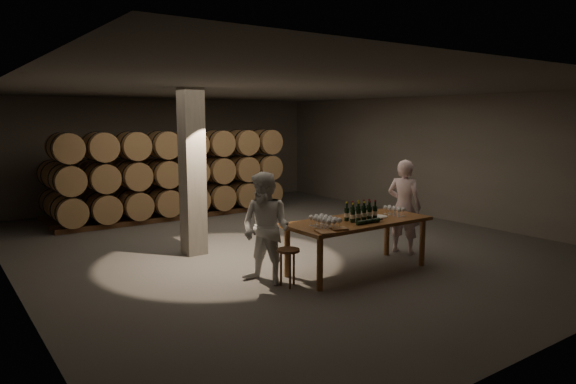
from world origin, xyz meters
TOP-DOWN VIEW (x-y plane):
  - room at (-1.80, 0.20)m, footprint 12.00×12.00m
  - tasting_table at (0.00, -2.50)m, footprint 2.60×1.10m
  - barrel_stack_back at (-0.96, 5.20)m, footprint 5.48×0.95m
  - barrel_stack_front at (-0.57, 3.80)m, footprint 6.26×0.95m
  - bottle_cluster at (0.05, -2.53)m, footprint 0.60×0.23m
  - lying_bottles at (-0.06, -2.82)m, footprint 0.58×0.07m
  - glass_cluster_left at (-0.84, -2.63)m, footprint 0.31×0.53m
  - glass_cluster_right at (0.85, -2.55)m, footprint 0.19×0.41m
  - plate at (0.48, -2.52)m, footprint 0.31×0.31m
  - notebook_near at (-0.78, -2.90)m, footprint 0.30×0.27m
  - notebook_corner at (-1.09, -2.94)m, footprint 0.32×0.37m
  - pen at (-0.69, -2.94)m, footprint 0.13×0.04m
  - stool at (-1.45, -2.48)m, footprint 0.36×0.36m
  - person_man at (1.58, -2.12)m, footprint 0.65×0.79m
  - person_woman at (-1.66, -2.15)m, footprint 0.97×1.07m

SIDE VIEW (x-z plane):
  - stool at x=-1.45m, z-range 0.19..0.79m
  - tasting_table at x=0.00m, z-range 0.35..1.25m
  - barrel_stack_back at x=-0.96m, z-range 0.04..1.61m
  - person_woman at x=-1.66m, z-range 0.00..1.79m
  - pen at x=-0.69m, z-range 0.90..0.91m
  - plate at x=0.48m, z-range 0.90..0.92m
  - notebook_corner at x=-1.09m, z-range 0.90..0.93m
  - notebook_near at x=-0.78m, z-range 0.90..0.93m
  - person_man at x=1.58m, z-range 0.00..1.84m
  - lying_bottles at x=-0.06m, z-range 0.90..0.97m
  - glass_cluster_right at x=0.85m, z-range 0.93..1.09m
  - bottle_cluster at x=0.05m, z-range 0.85..1.18m
  - glass_cluster_left at x=-0.84m, z-range 0.94..1.12m
  - barrel_stack_front at x=-0.57m, z-range 0.04..2.35m
  - room at x=-1.80m, z-range -4.40..7.60m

